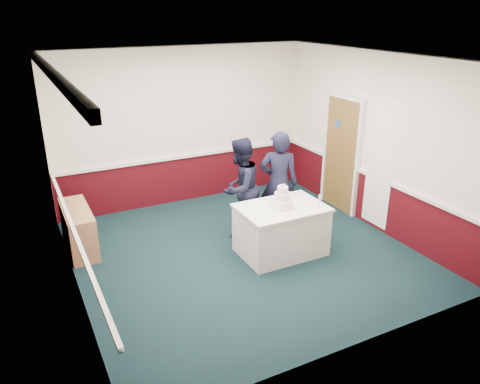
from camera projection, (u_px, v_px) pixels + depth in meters
name	position (u px, v px, depth m)	size (l,w,h in m)	color
ground	(244.00, 253.00, 7.42)	(5.00, 5.00, 0.00)	#13282E
room_shell	(231.00, 123.00, 7.23)	(5.00, 5.00, 3.00)	white
sideboard	(79.00, 229.00, 7.42)	(0.41, 1.20, 0.70)	tan
cake_table	(281.00, 229.00, 7.30)	(1.32, 0.92, 0.79)	white
wedding_cake	(282.00, 200.00, 7.11)	(0.35, 0.35, 0.36)	white
cake_knife	(287.00, 212.00, 6.97)	(0.01, 0.22, 0.01)	silver
champagne_flute	(320.00, 199.00, 7.08)	(0.05, 0.05, 0.21)	silver
person_man	(240.00, 188.00, 7.74)	(0.82, 0.64, 1.69)	black
person_woman	(278.00, 183.00, 7.81)	(0.65, 0.43, 1.79)	black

